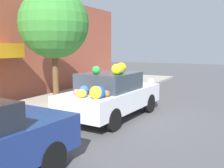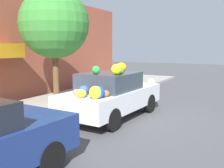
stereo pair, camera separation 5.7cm
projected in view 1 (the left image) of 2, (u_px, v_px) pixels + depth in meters
ground_plane at (110, 117)px, 8.74m from camera, size 60.00×60.00×0.00m
sidewalk_curb at (48, 106)px, 10.00m from camera, size 24.00×3.20×0.13m
building_facade at (3, 46)px, 10.66m from camera, size 18.00×1.20×4.73m
street_tree at (54, 24)px, 10.03m from camera, size 2.69×2.69×4.42m
fire_hydrant at (18, 113)px, 7.29m from camera, size 0.20×0.20×0.70m
art_car at (111, 94)px, 8.52m from camera, size 4.11×1.96×1.81m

